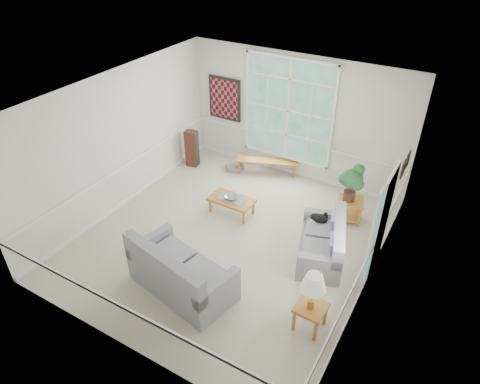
# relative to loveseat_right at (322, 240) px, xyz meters

# --- Properties ---
(floor) EXTENTS (5.50, 6.00, 0.01)m
(floor) POSITION_rel_loveseat_right_xyz_m (-1.76, -0.40, -0.42)
(floor) COLOR #B7AF99
(floor) RESTS_ON ground
(ceiling) EXTENTS (5.50, 6.00, 0.02)m
(ceiling) POSITION_rel_loveseat_right_xyz_m (-1.76, -0.40, 2.59)
(ceiling) COLOR white
(ceiling) RESTS_ON ground
(wall_back) EXTENTS (5.50, 0.02, 3.00)m
(wall_back) POSITION_rel_loveseat_right_xyz_m (-1.76, 2.60, 1.09)
(wall_back) COLOR silver
(wall_back) RESTS_ON ground
(wall_front) EXTENTS (5.50, 0.02, 3.00)m
(wall_front) POSITION_rel_loveseat_right_xyz_m (-1.76, -3.40, 1.09)
(wall_front) COLOR silver
(wall_front) RESTS_ON ground
(wall_left) EXTENTS (0.02, 6.00, 3.00)m
(wall_left) POSITION_rel_loveseat_right_xyz_m (-4.51, -0.40, 1.09)
(wall_left) COLOR silver
(wall_left) RESTS_ON ground
(wall_right) EXTENTS (0.02, 6.00, 3.00)m
(wall_right) POSITION_rel_loveseat_right_xyz_m (0.99, -0.40, 1.09)
(wall_right) COLOR silver
(wall_right) RESTS_ON ground
(window_back) EXTENTS (2.30, 0.08, 2.40)m
(window_back) POSITION_rel_loveseat_right_xyz_m (-1.96, 2.56, 1.24)
(window_back) COLOR white
(window_back) RESTS_ON wall_back
(entry_door) EXTENTS (0.08, 0.90, 2.10)m
(entry_door) POSITION_rel_loveseat_right_xyz_m (0.95, 0.20, 0.64)
(entry_door) COLOR white
(entry_door) RESTS_ON floor
(door_sidelight) EXTENTS (0.08, 0.26, 1.90)m
(door_sidelight) POSITION_rel_loveseat_right_xyz_m (0.95, -0.43, 0.74)
(door_sidelight) COLOR white
(door_sidelight) RESTS_ON wall_right
(wall_art) EXTENTS (0.90, 0.06, 1.10)m
(wall_art) POSITION_rel_loveseat_right_xyz_m (-3.71, 2.55, 1.19)
(wall_art) COLOR maroon
(wall_art) RESTS_ON wall_back
(wall_frame_near) EXTENTS (0.04, 0.26, 0.32)m
(wall_frame_near) POSITION_rel_loveseat_right_xyz_m (0.95, 1.35, 1.14)
(wall_frame_near) COLOR black
(wall_frame_near) RESTS_ON wall_right
(wall_frame_far) EXTENTS (0.04, 0.26, 0.32)m
(wall_frame_far) POSITION_rel_loveseat_right_xyz_m (0.95, 1.75, 1.14)
(wall_frame_far) COLOR black
(wall_frame_far) RESTS_ON wall_right
(loveseat_right) EXTENTS (1.22, 1.69, 0.82)m
(loveseat_right) POSITION_rel_loveseat_right_xyz_m (0.00, 0.00, 0.00)
(loveseat_right) COLOR gray
(loveseat_right) RESTS_ON floor
(loveseat_front) EXTENTS (2.02, 1.32, 1.01)m
(loveseat_front) POSITION_rel_loveseat_right_xyz_m (-1.78, -1.98, 0.09)
(loveseat_front) COLOR gray
(loveseat_front) RESTS_ON floor
(coffee_table) EXTENTS (0.98, 0.54, 0.36)m
(coffee_table) POSITION_rel_loveseat_right_xyz_m (-2.20, 0.36, -0.23)
(coffee_table) COLOR #A26626
(coffee_table) RESTS_ON floor
(pewter_bowl) EXTENTS (0.35, 0.35, 0.08)m
(pewter_bowl) POSITION_rel_loveseat_right_xyz_m (-2.21, 0.37, -0.01)
(pewter_bowl) COLOR #98989D
(pewter_bowl) RESTS_ON coffee_table
(window_bench) EXTENTS (1.54, 0.85, 0.36)m
(window_bench) POSITION_rel_loveseat_right_xyz_m (-2.31, 2.25, -0.23)
(window_bench) COLOR #A26626
(window_bench) RESTS_ON floor
(end_table) EXTENTS (0.64, 0.64, 0.51)m
(end_table) POSITION_rel_loveseat_right_xyz_m (0.11, 1.40, -0.16)
(end_table) COLOR #A26626
(end_table) RESTS_ON floor
(houseplant) EXTENTS (0.58, 0.58, 0.85)m
(houseplant) POSITION_rel_loveseat_right_xyz_m (0.05, 1.39, 0.52)
(houseplant) COLOR #24512B
(houseplant) RESTS_ON end_table
(side_table) EXTENTS (0.48, 0.48, 0.47)m
(side_table) POSITION_rel_loveseat_right_xyz_m (0.46, -1.66, -0.18)
(side_table) COLOR #A26626
(side_table) RESTS_ON floor
(table_lamp) EXTENTS (0.49, 0.49, 0.68)m
(table_lamp) POSITION_rel_loveseat_right_xyz_m (0.46, -1.67, 0.40)
(table_lamp) COLOR white
(table_lamp) RESTS_ON side_table
(pet_bed) EXTENTS (0.58, 0.58, 0.14)m
(pet_bed) POSITION_rel_loveseat_right_xyz_m (-3.10, 2.02, -0.34)
(pet_bed) COLOR slate
(pet_bed) RESTS_ON floor
(floor_speaker) EXTENTS (0.33, 0.28, 0.96)m
(floor_speaker) POSITION_rel_loveseat_right_xyz_m (-4.16, 1.65, 0.07)
(floor_speaker) COLOR #3F1F15
(floor_speaker) RESTS_ON floor
(cat) EXTENTS (0.37, 0.28, 0.17)m
(cat) POSITION_rel_loveseat_right_xyz_m (-0.25, 0.48, 0.09)
(cat) COLOR black
(cat) RESTS_ON loveseat_right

